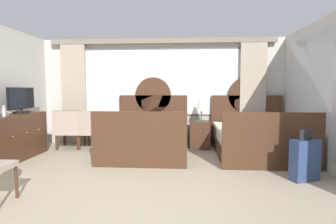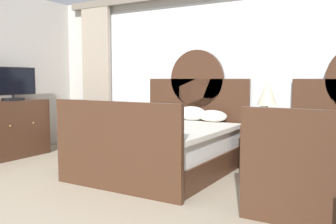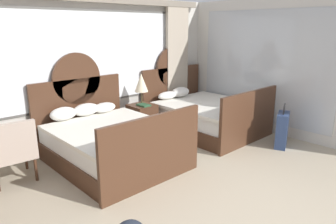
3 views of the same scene
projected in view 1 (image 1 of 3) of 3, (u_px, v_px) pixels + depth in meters
The scene contains 16 objects.
ground_plane at pixel (134, 203), 3.31m from camera, with size 24.00×24.00×0.00m, color tan.
wall_back_window at pixel (162, 89), 6.83m from camera, with size 6.14×0.22×2.70m.
wall_right_mirror at pixel (331, 93), 4.53m from camera, with size 0.08×4.26×2.70m.
bed_near_window at pixel (148, 137), 5.87m from camera, with size 1.73×2.13×1.72m.
bed_near_mirror at pixel (256, 139), 5.69m from camera, with size 1.73×2.13×1.72m.
nightstand_between_beds at pixel (200, 135), 6.41m from camera, with size 0.47×0.49×0.65m.
table_lamp_on_nightstand at pixel (201, 103), 6.40m from camera, with size 0.27×0.27×0.62m.
book_on_nightstand at pixel (199, 121), 6.29m from camera, with size 0.18×0.26×0.03m.
dresser_minibar at pixel (14, 137), 5.34m from camera, with size 0.54×1.56×0.92m.
tv_flatscreen at pixel (21, 100), 5.53m from camera, with size 0.20×0.87×0.54m.
bottle_water_clear at pixel (4, 112), 4.86m from camera, with size 0.06×0.06×0.23m.
cup_on_dresser at pixel (6, 113), 5.05m from camera, with size 0.11×0.08×0.08m.
armchair_by_window_left at pixel (92, 128), 6.32m from camera, with size 0.65×0.65×0.92m.
armchair_by_window_centre at pixel (69, 128), 6.36m from camera, with size 0.63×0.63×0.92m.
armchair_by_window_right at pixel (70, 128), 6.36m from camera, with size 0.66×0.66×0.92m.
suitcase_on_floor at pixel (305, 160), 4.11m from camera, with size 0.49×0.35×0.80m.
Camera 1 is at (0.65, -3.17, 1.41)m, focal length 28.48 mm.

